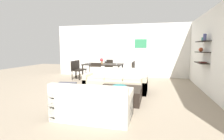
# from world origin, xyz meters

# --- Properties ---
(ground_plane) EXTENTS (18.00, 18.00, 0.00)m
(ground_plane) POSITION_xyz_m (0.00, 0.00, 0.00)
(ground_plane) COLOR gray
(back_wall_unit) EXTENTS (8.40, 0.09, 2.70)m
(back_wall_unit) POSITION_xyz_m (0.30, 3.53, 1.35)
(back_wall_unit) COLOR silver
(back_wall_unit) RESTS_ON ground
(right_wall_shelf_unit) EXTENTS (0.34, 8.20, 2.70)m
(right_wall_shelf_unit) POSITION_xyz_m (3.03, 0.60, 1.35)
(right_wall_shelf_unit) COLOR silver
(right_wall_shelf_unit) RESTS_ON ground
(sofa_beige) EXTENTS (2.12, 0.90, 0.78)m
(sofa_beige) POSITION_xyz_m (0.07, 0.34, 0.29)
(sofa_beige) COLOR beige
(sofa_beige) RESTS_ON ground
(loveseat_white) EXTENTS (1.60, 0.90, 0.78)m
(loveseat_white) POSITION_xyz_m (0.09, -2.06, 0.29)
(loveseat_white) COLOR silver
(loveseat_white) RESTS_ON ground
(coffee_table) EXTENTS (1.19, 1.00, 0.38)m
(coffee_table) POSITION_xyz_m (0.42, -0.78, 0.19)
(coffee_table) COLOR black
(coffee_table) RESTS_ON ground
(decorative_bowl) EXTENTS (0.40, 0.40, 0.08)m
(decorative_bowl) POSITION_xyz_m (0.43, -0.82, 0.42)
(decorative_bowl) COLOR #19666B
(decorative_bowl) RESTS_ON coffee_table
(apple_on_coffee_table) EXTENTS (0.08, 0.08, 0.08)m
(apple_on_coffee_table) POSITION_xyz_m (0.22, -0.93, 0.42)
(apple_on_coffee_table) COLOR #669E2D
(apple_on_coffee_table) RESTS_ON coffee_table
(dining_table) EXTENTS (1.80, 1.03, 0.75)m
(dining_table) POSITION_xyz_m (-0.99, 2.32, 0.68)
(dining_table) COLOR black
(dining_table) RESTS_ON ground
(dining_chair_foot) EXTENTS (0.44, 0.44, 0.88)m
(dining_chair_foot) POSITION_xyz_m (-0.99, 1.40, 0.50)
(dining_chair_foot) COLOR black
(dining_chair_foot) RESTS_ON ground
(dining_chair_right_near) EXTENTS (0.44, 0.44, 0.88)m
(dining_chair_right_near) POSITION_xyz_m (0.32, 2.09, 0.50)
(dining_chair_right_near) COLOR black
(dining_chair_right_near) RESTS_ON ground
(dining_chair_head) EXTENTS (0.44, 0.44, 0.88)m
(dining_chair_head) POSITION_xyz_m (-0.99, 3.24, 0.50)
(dining_chair_head) COLOR black
(dining_chair_head) RESTS_ON ground
(dining_chair_left_near) EXTENTS (0.44, 0.44, 0.88)m
(dining_chair_left_near) POSITION_xyz_m (-2.29, 2.09, 0.50)
(dining_chair_left_near) COLOR black
(dining_chair_left_near) RESTS_ON ground
(dining_chair_right_far) EXTENTS (0.44, 0.44, 0.88)m
(dining_chair_right_far) POSITION_xyz_m (0.32, 2.55, 0.50)
(dining_chair_right_far) COLOR black
(dining_chair_right_far) RESTS_ON ground
(dining_chair_left_far) EXTENTS (0.44, 0.44, 0.88)m
(dining_chair_left_far) POSITION_xyz_m (-2.29, 2.55, 0.50)
(dining_chair_left_far) COLOR black
(dining_chair_left_far) RESTS_ON ground
(wine_glass_right_near) EXTENTS (0.07, 0.07, 0.17)m
(wine_glass_right_near) POSITION_xyz_m (-0.32, 2.19, 0.86)
(wine_glass_right_near) COLOR silver
(wine_glass_right_near) RESTS_ON dining_table
(wine_glass_head) EXTENTS (0.07, 0.07, 0.16)m
(wine_glass_head) POSITION_xyz_m (-0.99, 2.77, 0.87)
(wine_glass_head) COLOR silver
(wine_glass_head) RESTS_ON dining_table
(wine_glass_foot) EXTENTS (0.07, 0.07, 0.17)m
(wine_glass_foot) POSITION_xyz_m (-0.99, 1.87, 0.88)
(wine_glass_foot) COLOR silver
(wine_glass_foot) RESTS_ON dining_table
(wine_glass_left_far) EXTENTS (0.06, 0.06, 0.14)m
(wine_glass_left_far) POSITION_xyz_m (-1.66, 2.45, 0.85)
(wine_glass_left_far) COLOR silver
(wine_glass_left_far) RESTS_ON dining_table
(wine_glass_left_near) EXTENTS (0.06, 0.06, 0.17)m
(wine_glass_left_near) POSITION_xyz_m (-1.66, 2.19, 0.86)
(wine_glass_left_near) COLOR silver
(wine_glass_left_near) RESTS_ON dining_table
(centerpiece_vase) EXTENTS (0.16, 0.16, 0.27)m
(centerpiece_vase) POSITION_xyz_m (-1.06, 2.30, 0.90)
(centerpiece_vase) COLOR olive
(centerpiece_vase) RESTS_ON dining_table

